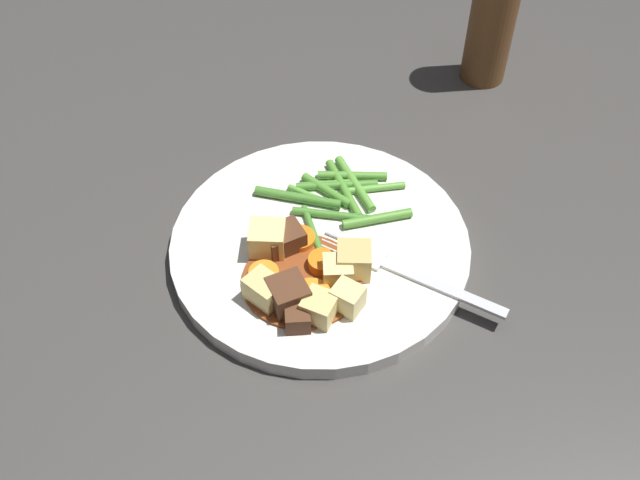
# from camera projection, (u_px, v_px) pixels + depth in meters

# --- Properties ---
(ground_plane) EXTENTS (3.00, 3.00, 0.00)m
(ground_plane) POSITION_uv_depth(u_px,v_px,m) (320.00, 251.00, 0.68)
(ground_plane) COLOR #423F3D
(dinner_plate) EXTENTS (0.27, 0.27, 0.02)m
(dinner_plate) POSITION_uv_depth(u_px,v_px,m) (320.00, 246.00, 0.67)
(dinner_plate) COLOR white
(dinner_plate) RESTS_ON ground_plane
(stew_sauce) EXTENTS (0.10, 0.10, 0.00)m
(stew_sauce) POSITION_uv_depth(u_px,v_px,m) (302.00, 280.00, 0.63)
(stew_sauce) COLOR brown
(stew_sauce) RESTS_ON dinner_plate
(carrot_slice_0) EXTENTS (0.04, 0.04, 0.01)m
(carrot_slice_0) POSITION_uv_depth(u_px,v_px,m) (307.00, 298.00, 0.61)
(carrot_slice_0) COLOR orange
(carrot_slice_0) RESTS_ON dinner_plate
(carrot_slice_1) EXTENTS (0.03, 0.03, 0.01)m
(carrot_slice_1) POSITION_uv_depth(u_px,v_px,m) (323.00, 263.00, 0.64)
(carrot_slice_1) COLOR orange
(carrot_slice_1) RESTS_ON dinner_plate
(carrot_slice_2) EXTENTS (0.03, 0.03, 0.01)m
(carrot_slice_2) POSITION_uv_depth(u_px,v_px,m) (264.00, 276.00, 0.63)
(carrot_slice_2) COLOR orange
(carrot_slice_2) RESTS_ON dinner_plate
(carrot_slice_3) EXTENTS (0.04, 0.04, 0.01)m
(carrot_slice_3) POSITION_uv_depth(u_px,v_px,m) (299.00, 239.00, 0.66)
(carrot_slice_3) COLOR orange
(carrot_slice_3) RESTS_ON dinner_plate
(potato_chunk_0) EXTENTS (0.03, 0.03, 0.02)m
(potato_chunk_0) POSITION_uv_depth(u_px,v_px,m) (319.00, 308.00, 0.60)
(potato_chunk_0) COLOR #E5CC7A
(potato_chunk_0) RESTS_ON dinner_plate
(potato_chunk_1) EXTENTS (0.03, 0.03, 0.03)m
(potato_chunk_1) POSITION_uv_depth(u_px,v_px,m) (267.00, 239.00, 0.65)
(potato_chunk_1) COLOR #EAD68C
(potato_chunk_1) RESTS_ON dinner_plate
(potato_chunk_2) EXTENTS (0.03, 0.03, 0.02)m
(potato_chunk_2) POSITION_uv_depth(u_px,v_px,m) (338.00, 272.00, 0.63)
(potato_chunk_2) COLOR #EAD68C
(potato_chunk_2) RESTS_ON dinner_plate
(potato_chunk_3) EXTENTS (0.03, 0.03, 0.03)m
(potato_chunk_3) POSITION_uv_depth(u_px,v_px,m) (354.00, 261.00, 0.63)
(potato_chunk_3) COLOR #DBBC6B
(potato_chunk_3) RESTS_ON dinner_plate
(potato_chunk_4) EXTENTS (0.04, 0.04, 0.03)m
(potato_chunk_4) POSITION_uv_depth(u_px,v_px,m) (265.00, 290.00, 0.61)
(potato_chunk_4) COLOR #E5CC7A
(potato_chunk_4) RESTS_ON dinner_plate
(potato_chunk_5) EXTENTS (0.03, 0.03, 0.02)m
(potato_chunk_5) POSITION_uv_depth(u_px,v_px,m) (348.00, 298.00, 0.61)
(potato_chunk_5) COLOR #EAD68C
(potato_chunk_5) RESTS_ON dinner_plate
(meat_chunk_0) EXTENTS (0.04, 0.04, 0.02)m
(meat_chunk_0) POSITION_uv_depth(u_px,v_px,m) (284.00, 240.00, 0.65)
(meat_chunk_0) COLOR #56331E
(meat_chunk_0) RESTS_ON dinner_plate
(meat_chunk_1) EXTENTS (0.03, 0.02, 0.02)m
(meat_chunk_1) POSITION_uv_depth(u_px,v_px,m) (298.00, 317.00, 0.60)
(meat_chunk_1) COLOR #56331E
(meat_chunk_1) RESTS_ON dinner_plate
(meat_chunk_2) EXTENTS (0.04, 0.04, 0.03)m
(meat_chunk_2) POSITION_uv_depth(u_px,v_px,m) (288.00, 295.00, 0.61)
(meat_chunk_2) COLOR #56331E
(meat_chunk_2) RESTS_ON dinner_plate
(green_bean_0) EXTENTS (0.01, 0.07, 0.01)m
(green_bean_0) POSITION_uv_depth(u_px,v_px,m) (352.00, 176.00, 0.72)
(green_bean_0) COLOR #599E38
(green_bean_0) RESTS_ON dinner_plate
(green_bean_1) EXTENTS (0.02, 0.06, 0.01)m
(green_bean_1) POSITION_uv_depth(u_px,v_px,m) (331.00, 184.00, 0.71)
(green_bean_1) COLOR #66AD42
(green_bean_1) RESTS_ON dinner_plate
(green_bean_2) EXTENTS (0.02, 0.08, 0.01)m
(green_bean_2) POSITION_uv_depth(u_px,v_px,m) (298.00, 198.00, 0.70)
(green_bean_2) COLOR #4C8E33
(green_bean_2) RESTS_ON dinner_plate
(green_bean_3) EXTENTS (0.03, 0.07, 0.01)m
(green_bean_3) POSITION_uv_depth(u_px,v_px,m) (377.00, 219.00, 0.68)
(green_bean_3) COLOR #599E38
(green_bean_3) RESTS_ON dinner_plate
(green_bean_4) EXTENTS (0.02, 0.06, 0.01)m
(green_bean_4) POSITION_uv_depth(u_px,v_px,m) (375.00, 188.00, 0.71)
(green_bean_4) COLOR #66AD42
(green_bean_4) RESTS_ON dinner_plate
(green_bean_5) EXTENTS (0.01, 0.08, 0.01)m
(green_bean_5) POSITION_uv_depth(u_px,v_px,m) (333.00, 215.00, 0.68)
(green_bean_5) COLOR #4C8E33
(green_bean_5) RESTS_ON dinner_plate
(green_bean_6) EXTENTS (0.07, 0.04, 0.01)m
(green_bean_6) POSITION_uv_depth(u_px,v_px,m) (344.00, 189.00, 0.70)
(green_bean_6) COLOR #599E38
(green_bean_6) RESTS_ON dinner_plate
(green_bean_7) EXTENTS (0.07, 0.05, 0.01)m
(green_bean_7) POSITION_uv_depth(u_px,v_px,m) (355.00, 184.00, 0.71)
(green_bean_7) COLOR #66AD42
(green_bean_7) RESTS_ON dinner_plate
(green_bean_8) EXTENTS (0.06, 0.03, 0.01)m
(green_bean_8) POSITION_uv_depth(u_px,v_px,m) (312.00, 230.00, 0.67)
(green_bean_8) COLOR #4C8E33
(green_bean_8) RESTS_ON dinner_plate
(green_bean_9) EXTENTS (0.04, 0.05, 0.01)m
(green_bean_9) POSITION_uv_depth(u_px,v_px,m) (328.00, 190.00, 0.70)
(green_bean_9) COLOR #599E38
(green_bean_9) RESTS_ON dinner_plate
(green_bean_10) EXTENTS (0.03, 0.05, 0.01)m
(green_bean_10) POSITION_uv_depth(u_px,v_px,m) (314.00, 197.00, 0.70)
(green_bean_10) COLOR #66AD42
(green_bean_10) RESTS_ON dinner_plate
(green_bean_11) EXTENTS (0.02, 0.08, 0.01)m
(green_bean_11) POSITION_uv_depth(u_px,v_px,m) (337.00, 185.00, 0.71)
(green_bean_11) COLOR #4C8E33
(green_bean_11) RESTS_ON dinner_plate
(fork) EXTENTS (0.08, 0.17, 0.00)m
(fork) POSITION_uv_depth(u_px,v_px,m) (405.00, 272.00, 0.64)
(fork) COLOR silver
(fork) RESTS_ON dinner_plate
(pepper_mill) EXTENTS (0.05, 0.05, 0.16)m
(pepper_mill) POSITION_uv_depth(u_px,v_px,m) (493.00, 16.00, 0.80)
(pepper_mill) COLOR brown
(pepper_mill) RESTS_ON ground_plane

